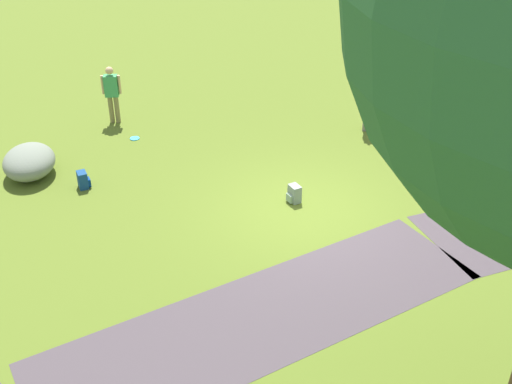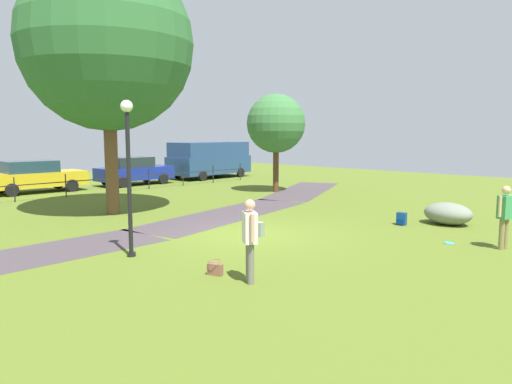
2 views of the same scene
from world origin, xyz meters
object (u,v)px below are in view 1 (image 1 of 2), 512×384
Objects in this scene: handbag_on_grass at (385,137)px; backpack_by_boulder at (83,180)px; lawn_boulder at (29,162)px; man_near_boulder at (112,91)px; woman_with_handbag at (368,97)px; spare_backpack_on_lawn at (294,194)px; lamp_post at (471,96)px; frisbee_on_grass at (135,138)px.

backpack_by_boulder reaches higher than handbag_on_grass.
lawn_boulder is 3.33m from man_near_boulder.
spare_backpack_on_lawn is at bearing 41.27° from woman_with_handbag.
lamp_post is 3.70m from woman_with_handbag.
man_near_boulder is 6.34× the size of frisbee_on_grass.
spare_backpack_on_lawn is 1.59× the size of frisbee_on_grass.
woman_with_handbag is 6.49× the size of frisbee_on_grass.
backpack_by_boulder is (8.01, -2.74, -2.04)m from lamp_post.
backpack_by_boulder is (-1.11, 1.01, -0.16)m from lawn_boulder.
man_near_boulder is (6.82, -6.08, -1.32)m from lamp_post.
lamp_post reaches higher than backpack_by_boulder.
lamp_post is 2.22× the size of woman_with_handbag.
man_near_boulder is 3.99× the size of spare_backpack_on_lawn.
lawn_boulder is at bearing -30.01° from spare_backpack_on_lawn.
backpack_by_boulder is at bearing -1.40° from handbag_on_grass.
frisbee_on_grass is at bearing -13.56° from woman_with_handbag.
lawn_boulder is at bearing -22.38° from lamp_post.
lawn_boulder reaches higher than backpack_by_boulder.
lamp_post is 10.52× the size of handbag_on_grass.
woman_with_handbag is 4.73× the size of handbag_on_grass.
man_near_boulder is 1.55m from frisbee_on_grass.
frisbee_on_grass is at bearing -125.49° from backpack_by_boulder.
man_near_boulder reaches higher than backpack_by_boulder.
spare_backpack_on_lawn is (-5.43, 3.14, -0.16)m from lawn_boulder.
woman_with_handbag is 7.58m from backpack_by_boulder.
lawn_boulder is 6.68× the size of frisbee_on_grass.
backpack_by_boulder is at bearing 70.33° from man_near_boulder.
man_near_boulder is at bearing -28.67° from handbag_on_grass.
handbag_on_grass is at bearing 98.77° from woman_with_handbag.
frisbee_on_grass is at bearing 104.87° from man_near_boulder.
frisbee_on_grass is (-0.32, 1.21, -0.91)m from man_near_boulder.
woman_with_handbag is (0.50, -3.42, -1.29)m from lamp_post.
man_near_boulder is (-2.31, -2.33, 0.57)m from lawn_boulder.
handbag_on_grass is 3.85m from spare_backpack_on_lawn.
man_near_boulder reaches higher than spare_backpack_on_lawn.
backpack_by_boulder is (7.64, -0.19, 0.05)m from handbag_on_grass.
woman_with_handbag is at bearing -138.73° from spare_backpack_on_lawn.
woman_with_handbag is 1.19m from handbag_on_grass.
frisbee_on_grass is (6.50, -4.87, -2.23)m from lamp_post.
lawn_boulder is 8.84m from handbag_on_grass.
lamp_post is at bearing 98.20° from handbag_on_grass.
handbag_on_grass is (-0.13, 0.87, -0.80)m from woman_with_handbag.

